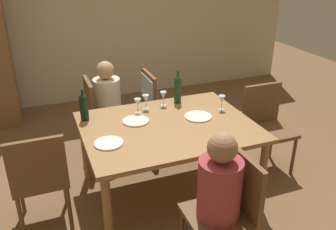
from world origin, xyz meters
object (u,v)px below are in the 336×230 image
wine_glass_centre (146,99)px  dinner_plate_guest_right (109,143)px  chair_far_left (101,112)px  chair_far_right (156,99)px  wine_glass_near_left (163,96)px  chair_right_end (266,122)px  wine_bottle_tall_green (84,106)px  wine_glass_near_right (138,103)px  chair_near (229,206)px  dining_table (168,133)px  person_man_bearded (110,101)px  dinner_plate_guest_left (198,116)px  chair_left_end (40,175)px  wine_glass_far (222,100)px  wine_bottle_dark_red (178,89)px  person_woman_host (216,196)px  dinner_plate_host (136,121)px

wine_glass_centre → dinner_plate_guest_right: wine_glass_centre is taller
chair_far_left → chair_far_right: same height
wine_glass_near_left → chair_right_end: bearing=-18.9°
wine_bottle_tall_green → wine_glass_near_right: (0.51, -0.03, -0.03)m
chair_near → wine_bottle_tall_green: bearing=29.7°
wine_glass_near_left → chair_far_right: bearing=79.0°
dining_table → wine_bottle_tall_green: wine_bottle_tall_green is taller
person_man_bearded → wine_glass_near_left: person_man_bearded is taller
wine_glass_near_right → dinner_plate_guest_left: bearing=-30.8°
dining_table → chair_left_end: (-1.15, -0.09, -0.13)m
dining_table → chair_far_right: chair_far_right is taller
dining_table → wine_glass_far: bearing=12.0°
chair_right_end → wine_bottle_dark_red: wine_bottle_dark_red is taller
wine_bottle_dark_red → wine_glass_near_right: bearing=-167.6°
chair_left_end → person_woman_host: bearing=-38.3°
dinner_plate_guest_left → wine_bottle_tall_green: bearing=162.0°
person_man_bearded → wine_glass_near_left: size_ratio=7.47×
wine_bottle_tall_green → wine_glass_centre: size_ratio=2.05×
chair_far_left → wine_glass_centre: chair_far_left is taller
person_man_bearded → dinner_plate_guest_left: 1.14m
chair_left_end → wine_glass_near_right: chair_left_end is taller
wine_bottle_dark_red → wine_glass_near_left: (-0.16, -0.01, -0.05)m
wine_glass_far → chair_far_right: bearing=115.2°
dining_table → chair_far_right: bearing=77.1°
chair_right_end → wine_bottle_tall_green: size_ratio=3.01×
wine_bottle_dark_red → dinner_plate_guest_left: wine_bottle_dark_red is taller
wine_glass_centre → wine_glass_far: 0.75m
wine_bottle_tall_green → wine_glass_near_left: wine_bottle_tall_green is taller
chair_left_end → wine_bottle_tall_green: bearing=45.2°
chair_near → wine_glass_near_right: 1.40m
dinner_plate_guest_left → chair_left_end: bearing=-174.6°
chair_right_end → dinner_plate_guest_left: size_ratio=3.52×
dining_table → wine_bottle_tall_green: 0.82m
dining_table → wine_glass_near_left: (0.12, 0.44, 0.18)m
chair_near → chair_left_end: size_ratio=1.00×
person_woman_host → dinner_plate_guest_left: (0.35, 1.03, 0.10)m
chair_far_right → wine_glass_near_left: 0.60m
wine_bottle_dark_red → dinner_plate_guest_right: (-0.87, -0.61, -0.15)m
chair_near → wine_bottle_tall_green: wine_bottle_tall_green is taller
wine_glass_near_right → dinner_plate_guest_left: (0.51, -0.30, -0.10)m
dining_table → chair_left_end: 1.17m
person_woman_host → dining_table: bearing=-1.5°
chair_left_end → wine_glass_far: bearing=7.0°
person_woman_host → wine_bottle_dark_red: 1.49m
wine_glass_near_right → wine_glass_far: 0.83m
wine_glass_near_right → dinner_plate_guest_left: size_ratio=0.57×
dinner_plate_host → dinner_plate_guest_right: same height
wine_glass_far → dinner_plate_host: wine_glass_far is taller
wine_glass_near_right → dinner_plate_host: size_ratio=0.60×
chair_far_right → person_woman_host: person_woman_host is taller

